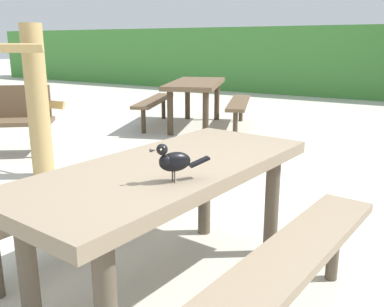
{
  "coord_description": "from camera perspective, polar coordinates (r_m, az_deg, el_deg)",
  "views": [
    {
      "loc": [
        0.82,
        -1.83,
        1.36
      ],
      "look_at": [
        -0.19,
        -0.15,
        0.84
      ],
      "focal_mm": 39.57,
      "sensor_mm": 36.0,
      "label": 1
    }
  ],
  "objects": [
    {
      "name": "ground_plane",
      "position": [
        2.42,
        6.05,
        -19.43
      ],
      "size": [
        60.0,
        60.0,
        0.0
      ],
      "primitive_type": "plane",
      "color": "beige"
    },
    {
      "name": "picnic_table_foreground",
      "position": [
        2.29,
        -3.06,
        -5.71
      ],
      "size": [
        1.85,
        1.88,
        0.74
      ],
      "color": "#84725B",
      "rests_on": "ground"
    },
    {
      "name": "stalk_post_left_side",
      "position": [
        4.52,
        -20.1,
        6.5
      ],
      "size": [
        0.46,
        0.6,
        1.53
      ],
      "color": "tan",
      "rests_on": "ground"
    },
    {
      "name": "picnic_table_mid_right",
      "position": [
        6.92,
        0.5,
        8.17
      ],
      "size": [
        2.18,
        2.2,
        0.74
      ],
      "color": "brown",
      "rests_on": "ground"
    },
    {
      "name": "bird_grackle",
      "position": [
        1.9,
        -2.62,
        -0.94
      ],
      "size": [
        0.19,
        0.25,
        0.18
      ],
      "color": "black",
      "rests_on": "picnic_table_foreground"
    }
  ]
}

